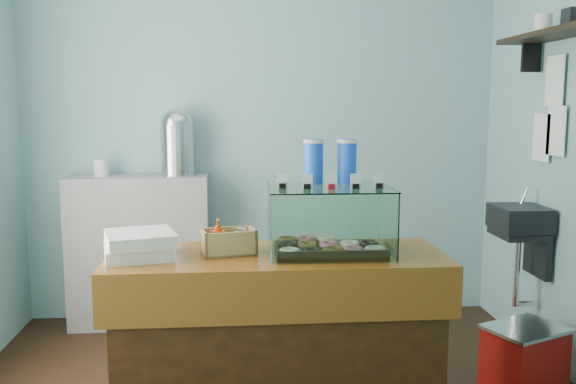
{
  "coord_description": "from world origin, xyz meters",
  "views": [
    {
      "loc": [
        -0.19,
        -3.08,
        1.6
      ],
      "look_at": [
        0.06,
        -0.15,
        1.18
      ],
      "focal_mm": 38.0,
      "sensor_mm": 36.0,
      "label": 1
    }
  ],
  "objects": [
    {
      "name": "coffee_urn",
      "position": [
        -0.61,
        1.33,
        1.35
      ],
      "size": [
        0.26,
        0.26,
        0.48
      ],
      "color": "silver",
      "rests_on": "back_shelf"
    },
    {
      "name": "pastry_boxes",
      "position": [
        -0.64,
        -0.26,
        0.96
      ],
      "size": [
        0.38,
        0.38,
        0.12
      ],
      "rotation": [
        0.0,
        0.0,
        0.23
      ],
      "color": "silver",
      "rests_on": "counter"
    },
    {
      "name": "room_shell",
      "position": [
        0.03,
        0.01,
        1.71
      ],
      "size": [
        3.54,
        3.04,
        2.82
      ],
      "color": "#7FB6B9",
      "rests_on": "ground"
    },
    {
      "name": "condiment_crate",
      "position": [
        -0.24,
        -0.24,
        0.96
      ],
      "size": [
        0.28,
        0.2,
        0.17
      ],
      "rotation": [
        0.0,
        0.0,
        0.21
      ],
      "color": "tan",
      "rests_on": "counter"
    },
    {
      "name": "display_case",
      "position": [
        0.25,
        -0.21,
        1.07
      ],
      "size": [
        0.59,
        0.44,
        0.54
      ],
      "rotation": [
        0.0,
        0.0,
        -0.02
      ],
      "color": "black",
      "rests_on": "counter"
    },
    {
      "name": "back_shelf",
      "position": [
        -0.9,
        1.32,
        0.55
      ],
      "size": [
        1.0,
        0.32,
        1.1
      ],
      "primitive_type": "cube",
      "color": "gray",
      "rests_on": "ground"
    },
    {
      "name": "red_cooler",
      "position": [
        1.42,
        0.07,
        0.19
      ],
      "size": [
        0.51,
        0.46,
        0.37
      ],
      "rotation": [
        0.0,
        0.0,
        0.41
      ],
      "color": "#B5140E",
      "rests_on": "ground"
    },
    {
      "name": "counter",
      "position": [
        0.0,
        -0.25,
        0.46
      ],
      "size": [
        1.6,
        0.6,
        0.9
      ],
      "color": "#48230D",
      "rests_on": "ground"
    }
  ]
}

